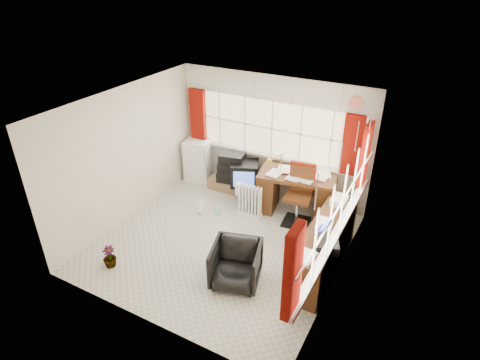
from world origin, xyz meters
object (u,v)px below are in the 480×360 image
Objects in this scene: desk_lamp at (281,159)px; radiator at (250,204)px; tv_bench at (241,186)px; mini_fridge at (199,159)px; crt_tv at (245,174)px; task_chair at (300,192)px; desk at (296,191)px; office_chair at (236,265)px; credenza at (323,248)px.

desk_lamp reaches higher than radiator.
tv_bench is 1.50× the size of mini_fridge.
crt_tv is at bearing 124.96° from radiator.
task_chair is at bearing -14.19° from crt_tv.
desk_lamp reaches higher than task_chair.
mini_fridge reaches higher than desk.
desk_lamp is at bearing 159.84° from task_chair.
office_chair is 1.81m from radiator.
desk is 3.92× the size of desk_lamp.
radiator is 0.99m from tv_bench.
office_chair reaches higher than radiator.
crt_tv is (-2.15, 1.43, 0.11)m from credenza.
credenza is at bearing -53.01° from task_chair.
credenza reaches higher than crt_tv.
task_chair is 2.08m from office_chair.
radiator is at bearing -52.04° from tv_bench.
desk is 0.31m from task_chair.
tv_bench is 1.99× the size of crt_tv.
desk is 1.37m from tv_bench.
tv_bench is at bearing 171.16° from desk.
office_chair is (-0.08, -2.27, -0.13)m from desk.
crt_tv is at bearing -7.82° from mini_fridge.
desk reaches higher than tv_bench.
office_chair is 2.63m from crt_tv.
crt_tv is (-1.33, 0.34, -0.11)m from task_chair.
desk is at bearing 126.39° from credenza.
desk is 2.20× the size of crt_tv.
tv_bench is (-0.60, 0.77, -0.15)m from radiator.
office_chair is at bearing -69.74° from radiator.
mini_fridge is (-2.34, 2.55, 0.13)m from office_chair.
credenza is at bearing -53.61° from desk.
task_chair reaches higher than radiator.
mini_fridge reaches higher than office_chair.
task_chair reaches higher than office_chair.
desk_lamp is 0.34× the size of task_chair.
mini_fridge is at bearing 173.32° from desk.
task_chair is at bearing 126.99° from credenza.
radiator is 1.92m from mini_fridge.
task_chair reaches higher than crt_tv.
radiator is at bearing -141.17° from desk.
desk is 1.65× the size of mini_fridge.
mini_fridge is at bearing 170.99° from desk_lamp.
crt_tv is 0.75× the size of mini_fridge.
office_chair is at bearing -47.48° from mini_fridge.
tv_bench is 0.40m from crt_tv.
task_chair is 0.58× the size of credenza.
crt_tv is at bearing 169.29° from desk_lamp.
tv_bench is at bearing -4.12° from mini_fridge.
radiator is at bearing -157.89° from task_chair.
crt_tv is (0.13, -0.09, 0.37)m from tv_bench.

